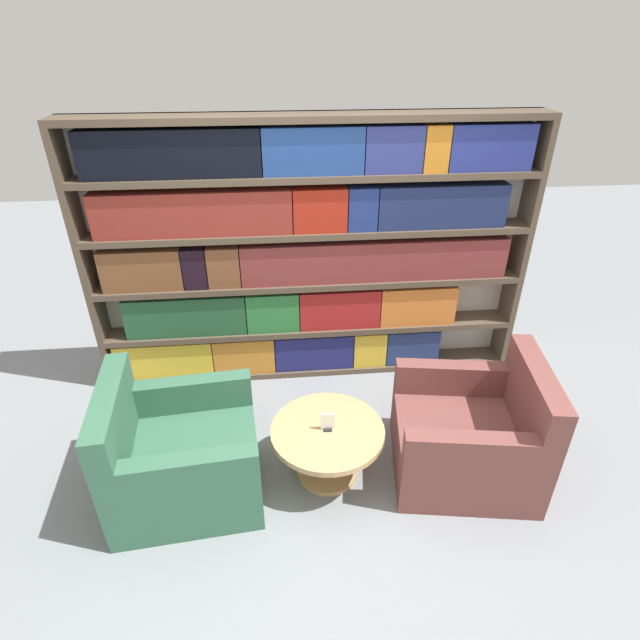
{
  "coord_description": "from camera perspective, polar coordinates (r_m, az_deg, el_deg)",
  "views": [
    {
      "loc": [
        -0.28,
        -2.22,
        2.67
      ],
      "look_at": [
        0.0,
        0.77,
        0.91
      ],
      "focal_mm": 28.0,
      "sensor_mm": 36.0,
      "label": 1
    }
  ],
  "objects": [
    {
      "name": "ground_plane",
      "position": [
        3.49,
        1.22,
        -19.67
      ],
      "size": [
        14.0,
        14.0,
        0.0
      ],
      "primitive_type": "plane",
      "color": "gray"
    },
    {
      "name": "armchair_left",
      "position": [
        3.45,
        -15.8,
        -14.81
      ],
      "size": [
        0.98,
        0.92,
        0.86
      ],
      "rotation": [
        0.0,
        0.0,
        1.66
      ],
      "color": "#336047",
      "rests_on": "ground_plane"
    },
    {
      "name": "bookshelf",
      "position": [
        4.05,
        -1.79,
        7.3
      ],
      "size": [
        3.53,
        0.3,
        2.16
      ],
      "color": "silver",
      "rests_on": "ground_plane"
    },
    {
      "name": "table_sign",
      "position": [
        3.31,
        0.95,
        -11.66
      ],
      "size": [
        0.09,
        0.06,
        0.13
      ],
      "color": "black",
      "rests_on": "coffee_table"
    },
    {
      "name": "coffee_table",
      "position": [
        3.42,
        0.92,
        -13.75
      ],
      "size": [
        0.75,
        0.75,
        0.41
      ],
      "color": "tan",
      "rests_on": "ground_plane"
    },
    {
      "name": "armchair_right",
      "position": [
        3.61,
        16.89,
        -12.64
      ],
      "size": [
        1.03,
        0.98,
        0.86
      ],
      "rotation": [
        0.0,
        0.0,
        -1.73
      ],
      "color": "brown",
      "rests_on": "ground_plane"
    }
  ]
}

